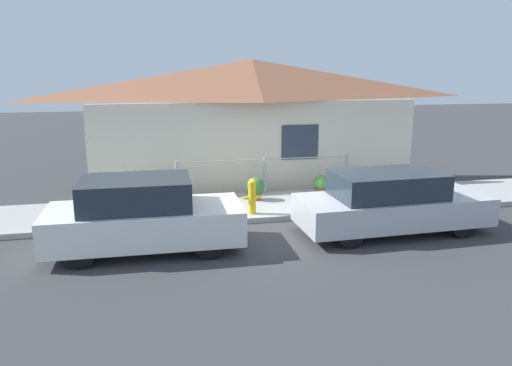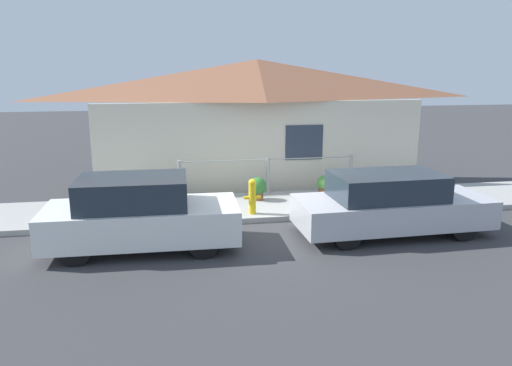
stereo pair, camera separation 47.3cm
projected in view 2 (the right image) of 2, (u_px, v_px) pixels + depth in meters
ground_plane at (285, 222)px, 11.80m from camera, size 60.00×60.00×0.00m
sidewalk at (275, 206)px, 12.91m from camera, size 24.00×2.34×0.13m
house at (258, 86)px, 14.74m from camera, size 9.85×2.23×3.77m
fence at (268, 174)px, 13.74m from camera, size 4.90×0.10×1.01m
car_left at (140, 214)px, 9.93m from camera, size 3.85×1.67×1.48m
car_right at (391, 204)px, 10.81m from camera, size 4.24×1.73×1.37m
fire_hydrant at (252, 196)px, 11.90m from camera, size 0.41×0.19×0.86m
potted_plant_near_hydrant at (258, 187)px, 13.13m from camera, size 0.47×0.47×0.61m
potted_plant_by_fence at (163, 190)px, 12.84m from camera, size 0.47×0.47×0.59m
potted_plant_corner at (324, 184)px, 13.81m from camera, size 0.39×0.39×0.49m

